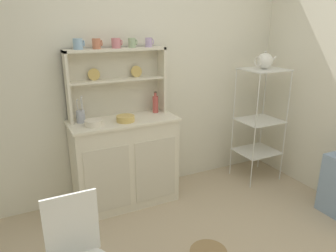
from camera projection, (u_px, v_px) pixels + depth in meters
The scene contains 14 objects.
wall_back at pixel (144, 74), 3.23m from camera, with size 3.84×0.05×2.50m, color silver.
hutch_cabinet at pixel (125, 161), 3.12m from camera, with size 1.01×0.45×0.88m.
hutch_shelf_unit at pixel (116, 77), 3.00m from camera, with size 0.94×0.18×0.64m.
bakers_rack at pixel (260, 114), 3.54m from camera, with size 0.46×0.39×1.28m.
cup_sky_0 at pixel (78, 44), 2.73m from camera, with size 0.10×0.08×0.09m.
cup_terracotta_1 at pixel (97, 44), 2.80m from camera, with size 0.09×0.07×0.09m.
cup_rose_2 at pixel (116, 43), 2.88m from camera, with size 0.10×0.08×0.09m.
cup_sage_3 at pixel (132, 43), 2.94m from camera, with size 0.08×0.07×0.09m.
cup_lilac_4 at pixel (149, 42), 3.01m from camera, with size 0.08×0.07×0.09m.
bowl_mixing_large at pixel (94, 123), 2.79m from camera, with size 0.16×0.16×0.05m, color silver.
bowl_floral_medium at pixel (126, 119), 2.91m from camera, with size 0.17×0.17×0.05m, color #DBB760.
jam_bottle at pixel (155, 104), 3.19m from camera, with size 0.06×0.06×0.21m.
utensil_jar at pixel (81, 116), 2.87m from camera, with size 0.08×0.08×0.25m.
porcelain_teapot at pixel (265, 61), 3.36m from camera, with size 0.26×0.17×0.19m.
Camera 1 is at (-1.21, -1.38, 1.75)m, focal length 33.92 mm.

